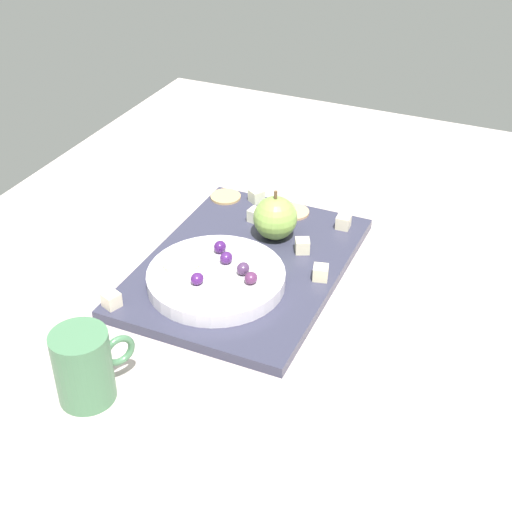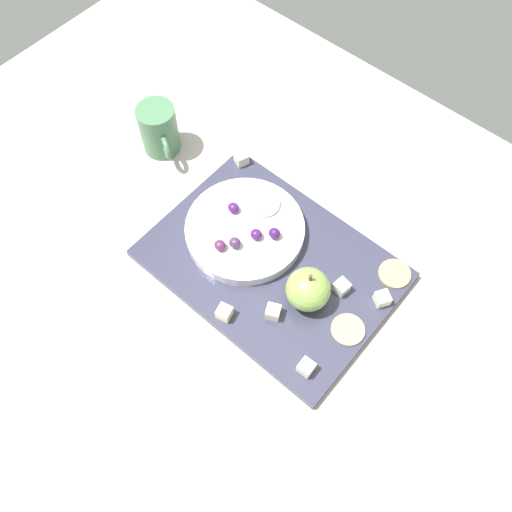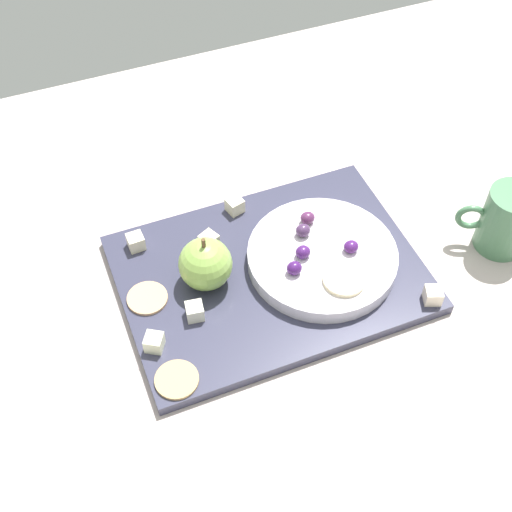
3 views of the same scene
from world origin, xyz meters
TOP-DOWN VIEW (x-y plane):
  - table at (0.00, 0.00)cm, footprint 132.64×95.89cm
  - platter at (1.92, 1.33)cm, footprint 36.76×26.45cm
  - serving_dish at (-4.60, 2.59)cm, footprint 18.66×18.66cm
  - apple_whole at (9.74, -0.19)cm, footprint 6.51×6.51cm
  - apple_stem at (9.74, -0.19)cm, footprint 0.50×0.50cm
  - cheese_cube_0 at (18.36, 6.85)cm, footprint 2.76×2.76cm
  - cheese_cube_1 at (16.27, -8.48)cm, footprint 2.09×2.09cm
  - cheese_cube_2 at (12.74, 4.49)cm, footprint 2.28×2.28cm
  - cheese_cube_3 at (7.61, -5.16)cm, footprint 2.67×2.67cm
  - cheese_cube_4 at (-14.35, 12.81)cm, footprint 2.58×2.58cm
  - cheese_cube_5 at (2.35, -9.81)cm, footprint 2.44×2.44cm
  - cracker_0 at (17.29, 0.50)cm, footprint 4.91×4.91cm
  - cracker_1 at (17.37, 11.89)cm, footprint 4.91×4.91cm
  - grape_0 at (-3.46, -0.91)cm, footprint 1.88×1.69cm
  - grape_1 at (0.03, 4.23)cm, footprint 1.88×1.69cm
  - grape_2 at (-7.87, 3.67)cm, footprint 1.88×1.69cm
  - grape_3 at (-4.90, -2.69)cm, footprint 1.88×1.69cm
  - grape_4 at (-2.01, 2.29)cm, footprint 1.88×1.69cm
  - apple_slice_0 at (-5.01, 7.59)cm, footprint 5.12×5.12cm
  - cup at (-27.91, 7.15)cm, footprint 9.10×6.70cm

SIDE VIEW (x-z plane):
  - table at x=0.00cm, z-range 0.00..3.57cm
  - platter at x=1.92cm, z-range 3.57..5.06cm
  - cracker_0 at x=17.29cm, z-range 5.06..5.46cm
  - cracker_1 at x=17.37cm, z-range 5.06..5.46cm
  - cheese_cube_0 at x=18.36cm, z-range 5.06..7.06cm
  - cheese_cube_1 at x=16.27cm, z-range 5.06..7.06cm
  - cheese_cube_2 at x=12.74cm, z-range 5.06..7.06cm
  - cheese_cube_3 at x=7.61cm, z-range 5.06..7.06cm
  - cheese_cube_4 at x=-14.35cm, z-range 5.06..7.06cm
  - cheese_cube_5 at x=2.35cm, z-range 5.06..7.06cm
  - serving_dish at x=-4.60cm, z-range 5.06..7.07cm
  - apple_slice_0 at x=-5.01cm, z-range 7.07..7.67cm
  - grape_2 at x=-7.87cm, z-range 7.07..8.61cm
  - grape_3 at x=-4.90cm, z-range 7.07..8.64cm
  - grape_4 at x=-2.01cm, z-range 7.07..8.70cm
  - grape_0 at x=-3.46cm, z-range 7.07..8.77cm
  - grape_1 at x=0.03cm, z-range 7.07..8.79cm
  - cup at x=-27.91cm, z-range 3.57..12.57cm
  - apple_whole at x=9.74cm, z-range 5.06..11.56cm
  - apple_stem at x=9.74cm, z-range 11.56..12.76cm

